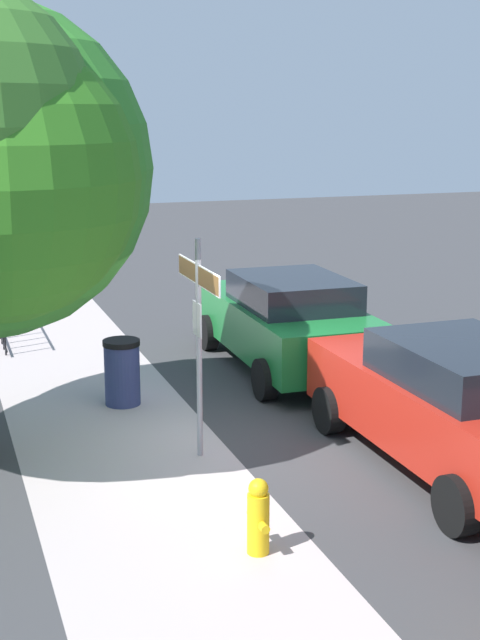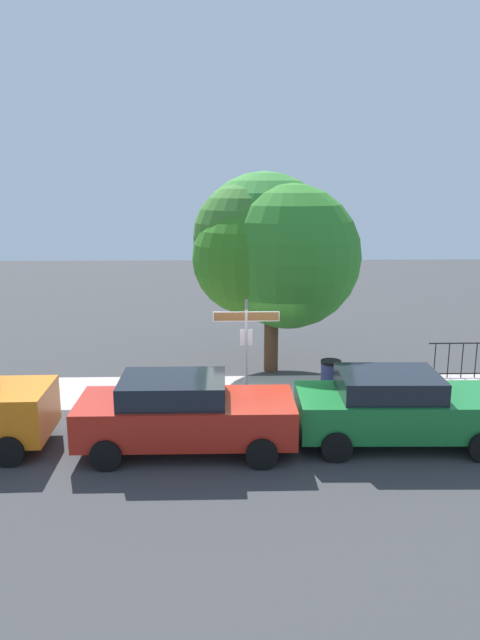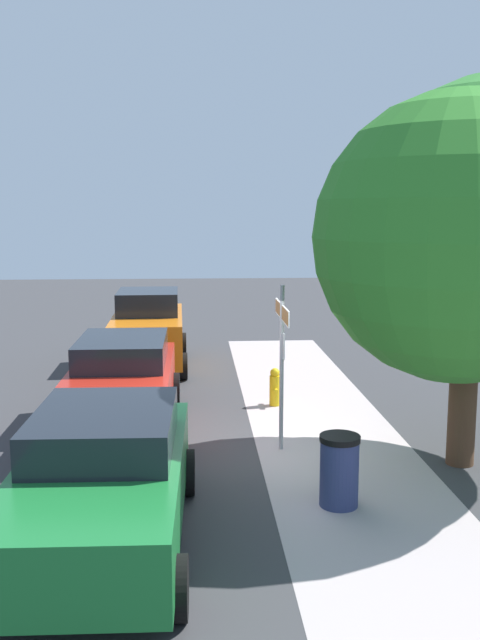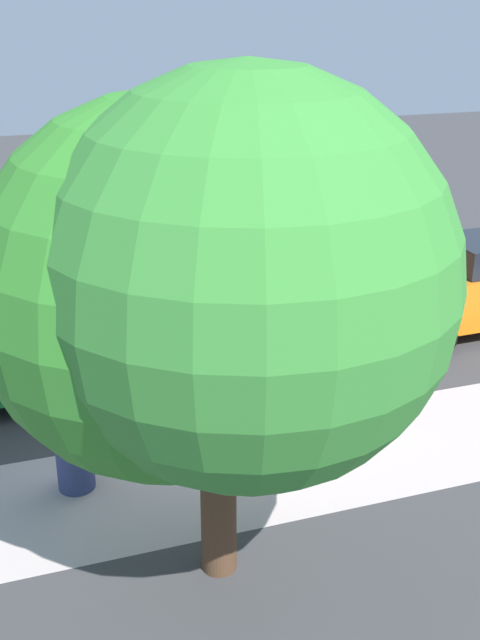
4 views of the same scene
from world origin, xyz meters
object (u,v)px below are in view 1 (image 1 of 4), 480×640
Objects in this scene: car_red at (455,403)px; trash_bin at (122,372)px; fire_hydrant at (258,517)px; car_green at (288,320)px; street_sign at (199,309)px.

trash_bin is at bearing 41.45° from car_red.
car_red is 4.68× the size of trash_bin.
fire_hydrant is 0.80× the size of trash_bin.
car_red is at bearing -67.82° from fire_hydrant.
trash_bin is at bearing 108.44° from car_green.
street_sign reaches higher than car_green.
car_green is at bearing -37.89° from street_sign.
street_sign reaches higher than fire_hydrant.
fire_hydrant is at bearing -176.51° from trash_bin.
car_red is 5.88× the size of fire_hydrant.
car_red reaches higher than fire_hydrant.
car_green is at bearing -72.83° from trash_bin.
trash_bin is at bearing 12.28° from street_sign.
fire_hydrant is at bearing 156.46° from car_green.
car_red reaches higher than car_green.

